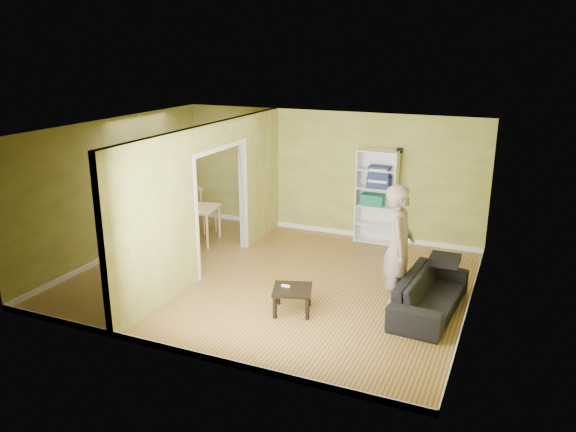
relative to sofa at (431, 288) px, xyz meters
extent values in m
plane|color=olive|center=(-2.70, 0.18, -0.38)|extent=(6.50, 6.50, 0.00)
plane|color=white|center=(-2.70, 0.18, 2.22)|extent=(6.50, 6.50, 0.00)
plane|color=#BABA59|center=(-2.70, 2.93, 0.92)|extent=(6.50, 0.00, 6.50)
plane|color=#BABA59|center=(-2.70, -2.57, 0.92)|extent=(6.50, 0.00, 6.50)
plane|color=#BABA59|center=(-5.95, 0.18, 0.92)|extent=(0.00, 5.50, 5.50)
plane|color=#BABA59|center=(0.55, 0.18, 0.92)|extent=(0.00, 5.50, 5.50)
cube|color=black|center=(-1.20, 2.87, 1.52)|extent=(0.10, 0.10, 0.10)
imported|color=black|center=(0.00, 0.00, 0.00)|extent=(2.04, 1.00, 0.75)
imported|color=slate|center=(-0.51, 0.00, 0.75)|extent=(0.91, 0.76, 2.26)
cube|color=white|center=(-1.97, 2.74, 0.58)|extent=(0.02, 0.35, 1.90)
cube|color=white|center=(-1.19, 2.74, 0.58)|extent=(0.02, 0.35, 1.90)
cube|color=white|center=(-1.58, 2.90, 0.58)|extent=(0.80, 0.02, 1.90)
cube|color=white|center=(-1.58, 2.74, -0.36)|extent=(0.76, 0.35, 0.02)
cube|color=white|center=(-1.58, 2.74, 0.02)|extent=(0.76, 0.35, 0.02)
cube|color=white|center=(-1.58, 2.74, 0.39)|extent=(0.76, 0.35, 0.02)
cube|color=white|center=(-1.58, 2.74, 0.76)|extent=(0.76, 0.35, 0.02)
cube|color=white|center=(-1.58, 2.74, 1.13)|extent=(0.76, 0.35, 0.02)
cube|color=white|center=(-1.58, 2.74, 1.51)|extent=(0.76, 0.35, 0.02)
cube|color=#27826E|center=(-1.66, 2.74, 0.51)|extent=(0.45, 0.29, 0.23)
cube|color=#10234B|center=(-1.55, 2.74, 0.89)|extent=(0.45, 0.29, 0.23)
cube|color=navy|center=(-1.55, 2.74, 1.09)|extent=(0.41, 0.27, 0.21)
cube|color=black|center=(-1.90, -0.85, -0.01)|extent=(0.57, 0.57, 0.04)
cube|color=black|center=(-2.13, -1.08, -0.21)|extent=(0.05, 0.05, 0.34)
cube|color=black|center=(-1.66, -1.08, -0.21)|extent=(0.05, 0.05, 0.34)
cube|color=black|center=(-2.13, -0.61, -0.21)|extent=(0.05, 0.05, 0.34)
cube|color=black|center=(-1.66, -0.61, -0.21)|extent=(0.05, 0.05, 0.34)
cube|color=white|center=(-2.01, -0.82, 0.02)|extent=(0.13, 0.04, 0.03)
cube|color=beige|center=(-5.11, 1.27, 0.34)|extent=(1.19, 0.79, 0.04)
cylinder|color=beige|center=(-5.65, 0.93, -0.03)|extent=(0.05, 0.05, 0.70)
cylinder|color=beige|center=(-4.57, 0.93, -0.03)|extent=(0.05, 0.05, 0.70)
cylinder|color=beige|center=(-5.65, 1.62, -0.03)|extent=(0.05, 0.05, 0.70)
cylinder|color=beige|center=(-4.57, 1.62, -0.03)|extent=(0.05, 0.05, 0.70)
camera|label=1|loc=(1.11, -7.95, 3.48)|focal=35.00mm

